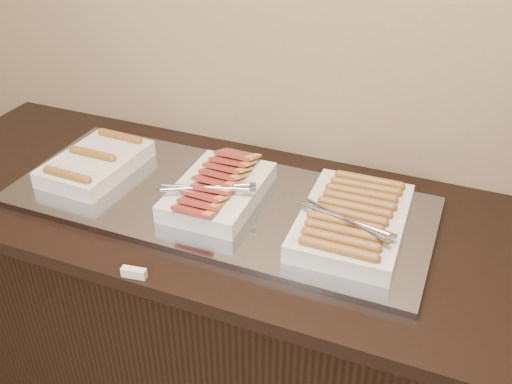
{
  "coord_description": "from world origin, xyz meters",
  "views": [
    {
      "loc": [
        0.6,
        0.91,
        1.81
      ],
      "look_at": [
        0.1,
        2.13,
        0.97
      ],
      "focal_mm": 40.0,
      "sensor_mm": 36.0,
      "label": 1
    }
  ],
  "objects_px": {
    "warming_tray": "(218,201)",
    "dish_left": "(96,163)",
    "dish_center": "(218,189)",
    "dish_right": "(352,220)",
    "counter": "(228,319)"
  },
  "relations": [
    {
      "from": "warming_tray",
      "to": "dish_left",
      "type": "height_order",
      "value": "dish_left"
    },
    {
      "from": "warming_tray",
      "to": "dish_center",
      "type": "height_order",
      "value": "dish_center"
    },
    {
      "from": "dish_right",
      "to": "dish_center",
      "type": "bearing_deg",
      "value": 178.32
    },
    {
      "from": "counter",
      "to": "warming_tray",
      "type": "height_order",
      "value": "warming_tray"
    },
    {
      "from": "warming_tray",
      "to": "dish_center",
      "type": "relative_size",
      "value": 3.31
    },
    {
      "from": "dish_left",
      "to": "dish_right",
      "type": "height_order",
      "value": "dish_right"
    },
    {
      "from": "dish_center",
      "to": "dish_left",
      "type": "bearing_deg",
      "value": 178.15
    },
    {
      "from": "warming_tray",
      "to": "dish_right",
      "type": "distance_m",
      "value": 0.39
    },
    {
      "from": "counter",
      "to": "warming_tray",
      "type": "xyz_separation_m",
      "value": [
        -0.02,
        0.0,
        0.46
      ]
    },
    {
      "from": "warming_tray",
      "to": "dish_left",
      "type": "xyz_separation_m",
      "value": [
        -0.41,
        0.0,
        0.04
      ]
    },
    {
      "from": "counter",
      "to": "dish_right",
      "type": "xyz_separation_m",
      "value": [
        0.37,
        -0.0,
        0.5
      ]
    },
    {
      "from": "dish_left",
      "to": "dish_center",
      "type": "xyz_separation_m",
      "value": [
        0.41,
        -0.0,
        0.01
      ]
    },
    {
      "from": "counter",
      "to": "warming_tray",
      "type": "distance_m",
      "value": 0.46
    },
    {
      "from": "warming_tray",
      "to": "dish_right",
      "type": "xyz_separation_m",
      "value": [
        0.39,
        -0.0,
        0.04
      ]
    },
    {
      "from": "counter",
      "to": "dish_center",
      "type": "height_order",
      "value": "dish_center"
    }
  ]
}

